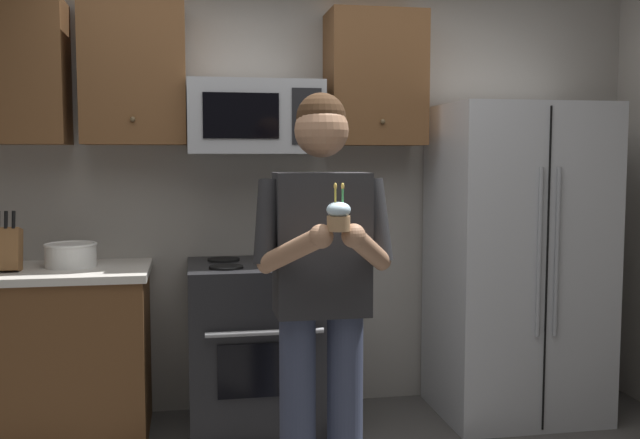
% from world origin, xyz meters
% --- Properties ---
extents(wall_back, '(4.40, 0.10, 2.60)m').
position_xyz_m(wall_back, '(0.00, 1.75, 1.30)').
color(wall_back, gray).
rests_on(wall_back, ground).
extents(oven_range, '(0.76, 0.70, 0.93)m').
position_xyz_m(oven_range, '(-0.15, 1.36, 0.46)').
color(oven_range, black).
rests_on(oven_range, ground).
extents(microwave, '(0.74, 0.41, 0.40)m').
position_xyz_m(microwave, '(-0.15, 1.48, 1.72)').
color(microwave, '#9EA0A5').
extents(refrigerator, '(0.90, 0.75, 1.80)m').
position_xyz_m(refrigerator, '(1.35, 1.32, 0.90)').
color(refrigerator, '#B7BABF').
rests_on(refrigerator, ground).
extents(cabinet_row_upper, '(2.78, 0.36, 0.76)m').
position_xyz_m(cabinet_row_upper, '(-0.72, 1.53, 1.95)').
color(cabinet_row_upper, brown).
extents(counter_left, '(1.44, 0.66, 0.92)m').
position_xyz_m(counter_left, '(-1.45, 1.38, 0.46)').
color(counter_left, brown).
rests_on(counter_left, ground).
extents(knife_block, '(0.16, 0.15, 0.32)m').
position_xyz_m(knife_block, '(-1.45, 1.33, 1.03)').
color(knife_block, brown).
rests_on(knife_block, counter_left).
extents(bowl_large_white, '(0.27, 0.27, 0.13)m').
position_xyz_m(bowl_large_white, '(-1.14, 1.42, 0.99)').
color(bowl_large_white, white).
rests_on(bowl_large_white, counter_left).
extents(person, '(0.60, 0.48, 1.76)m').
position_xyz_m(person, '(0.01, 0.30, 1.00)').
color(person, '#383F59').
rests_on(person, ground).
extents(cupcake, '(0.09, 0.09, 0.17)m').
position_xyz_m(cupcake, '(0.01, -0.03, 1.29)').
color(cupcake, '#A87F56').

